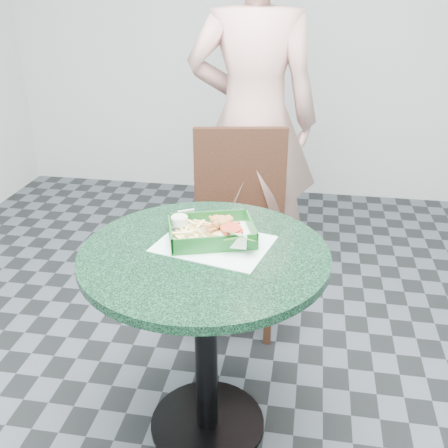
% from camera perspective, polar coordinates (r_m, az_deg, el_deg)
% --- Properties ---
extents(floor, '(4.00, 5.00, 0.02)m').
position_cam_1_polar(floor, '(2.19, -1.81, -20.93)').
color(floor, '#303335').
rests_on(floor, ground).
extents(wall_back, '(4.00, 0.04, 2.80)m').
position_cam_1_polar(wall_back, '(3.99, 5.57, 22.70)').
color(wall_back, silver).
rests_on(wall_back, ground).
extents(cafe_table, '(0.82, 0.82, 0.75)m').
position_cam_1_polar(cafe_table, '(1.81, -2.06, -8.20)').
color(cafe_table, black).
rests_on(cafe_table, floor).
extents(dining_chair, '(0.46, 0.46, 0.93)m').
position_cam_1_polar(dining_chair, '(2.56, 1.35, 1.17)').
color(dining_chair, black).
rests_on(dining_chair, floor).
extents(diner_person, '(0.85, 0.59, 2.22)m').
position_cam_1_polar(diner_person, '(2.67, 3.29, 15.15)').
color(diner_person, tan).
rests_on(diner_person, floor).
extents(placemat, '(0.42, 0.35, 0.00)m').
position_cam_1_polar(placemat, '(1.76, -1.09, -2.75)').
color(placemat, silver).
rests_on(placemat, cafe_table).
extents(food_basket, '(0.28, 0.21, 0.06)m').
position_cam_1_polar(food_basket, '(1.79, -1.38, -1.75)').
color(food_basket, '#14551D').
rests_on(food_basket, placemat).
extents(crab_sandwich, '(0.11, 0.11, 0.07)m').
position_cam_1_polar(crab_sandwich, '(1.78, -0.17, -0.79)').
color(crab_sandwich, tan).
rests_on(crab_sandwich, food_basket).
extents(fries_pile, '(0.13, 0.14, 0.04)m').
position_cam_1_polar(fries_pile, '(1.80, -3.44, -0.87)').
color(fries_pile, '#EFD57E').
rests_on(fries_pile, food_basket).
extents(sauce_ramekin, '(0.06, 0.06, 0.03)m').
position_cam_1_polar(sauce_ramekin, '(1.85, -4.14, 0.27)').
color(sauce_ramekin, silver).
rests_on(sauce_ramekin, food_basket).
extents(garnish_cup, '(0.12, 0.12, 0.05)m').
position_cam_1_polar(garnish_cup, '(1.71, 0.53, -2.10)').
color(garnish_cup, white).
rests_on(garnish_cup, food_basket).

